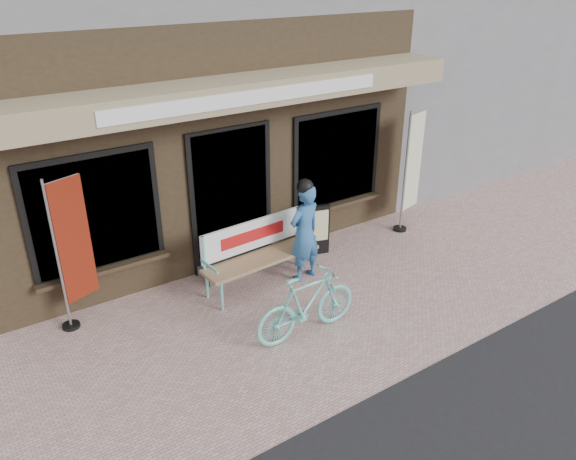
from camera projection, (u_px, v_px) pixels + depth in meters
ground at (307, 324)px, 7.38m from camera, size 70.00×70.00×0.00m
storefront at (144, 44)px, 9.79m from camera, size 7.00×6.77×6.00m
neighbor_right_near at (451, 25)px, 14.54m from camera, size 10.00×7.00×5.60m
bench at (257, 249)px, 8.07m from camera, size 1.82×0.57×0.97m
person at (304, 231)px, 8.13m from camera, size 0.59×0.44×1.58m
bicycle at (307, 304)px, 7.00m from camera, size 1.47×0.43×0.88m
nobori_red at (72, 249)px, 7.01m from camera, size 0.61×0.32×2.06m
nobori_cream at (412, 168)px, 9.62m from camera, size 0.63×0.29×2.13m
menu_stand at (317, 230)px, 8.96m from camera, size 0.43×0.20×0.85m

